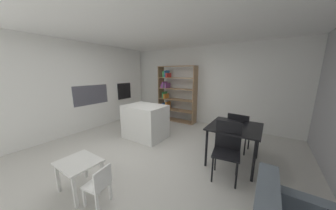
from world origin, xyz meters
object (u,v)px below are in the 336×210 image
built_in_oven (124,91)px  child_chair_right (99,184)px  dining_chair_near (227,145)px  kitchen_island (145,121)px  open_bookshelf (174,94)px  dining_table (235,130)px  child_table (79,166)px  dining_chair_far (238,129)px

built_in_oven → child_chair_right: size_ratio=1.05×
dining_chair_near → kitchen_island: bearing=159.5°
open_bookshelf → built_in_oven: bearing=-153.7°
dining_table → child_chair_right: bearing=-121.7°
child_table → dining_table: (1.74, 2.06, 0.27)m
built_in_oven → child_table: (2.38, -2.97, -0.67)m
dining_chair_near → open_bookshelf: bearing=128.7°
kitchen_island → dining_table: 2.27m
open_bookshelf → child_table: size_ratio=3.44×
child_chair_right → dining_table: size_ratio=0.58×
child_table → child_chair_right: child_chair_right is taller
built_in_oven → dining_chair_far: bearing=-5.5°
child_chair_right → dining_chair_near: (1.25, 1.55, 0.26)m
child_chair_right → dining_chair_near: dining_chair_near is taller
built_in_oven → child_chair_right: (2.86, -2.96, -0.77)m
built_in_oven → open_bookshelf: bearing=26.3°
child_table → dining_table: 2.71m
kitchen_island → dining_chair_near: 2.29m
kitchen_island → dining_chair_near: (2.24, -0.48, 0.11)m
kitchen_island → dining_table: bearing=0.7°
open_bookshelf → dining_chair_far: 2.76m
kitchen_island → child_table: bearing=-75.8°
kitchen_island → child_chair_right: (0.99, -2.03, -0.14)m
child_chair_right → kitchen_island: bearing=-163.6°
built_in_oven → kitchen_island: size_ratio=0.55×
child_table → kitchen_island: bearing=104.2°
child_chair_right → dining_chair_far: bearing=144.3°
built_in_oven → kitchen_island: bearing=-26.6°
child_chair_right → dining_chair_far: size_ratio=0.63×
built_in_oven → dining_chair_near: (4.11, -1.41, -0.51)m
built_in_oven → open_bookshelf: size_ratio=0.30×
built_in_oven → dining_chair_far: built_in_oven is taller
child_chair_right → dining_table: dining_table is taller
built_in_oven → child_table: size_ratio=1.02×
open_bookshelf → dining_table: (2.44, -1.74, -0.31)m
dining_table → dining_chair_far: size_ratio=1.09×
dining_chair_far → built_in_oven: bearing=0.5°
kitchen_island → child_table: 2.10m
dining_table → dining_chair_far: 0.53m
dining_table → dining_chair_far: bearing=91.0°
child_chair_right → child_table: bearing=-98.5°
built_in_oven → kitchen_island: 2.18m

